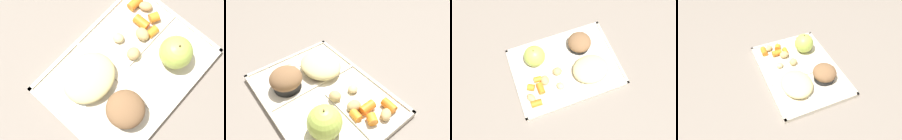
{
  "view_description": "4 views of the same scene",
  "coord_description": "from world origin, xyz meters",
  "views": [
    {
      "loc": [
        0.16,
        0.1,
        0.65
      ],
      "look_at": [
        0.03,
        -0.02,
        0.06
      ],
      "focal_mm": 44.94,
      "sensor_mm": 36.0,
      "label": 1
    },
    {
      "loc": [
        -0.3,
        0.19,
        0.42
      ],
      "look_at": [
        0.0,
        -0.05,
        0.07
      ],
      "focal_mm": 32.82,
      "sensor_mm": 36.0,
      "label": 2
    },
    {
      "loc": [
        -0.12,
        -0.31,
        0.74
      ],
      "look_at": [
        -0.01,
        -0.02,
        0.05
      ],
      "focal_mm": 35.17,
      "sensor_mm": 36.0,
      "label": 3
    },
    {
      "loc": [
        0.54,
        -0.27,
        0.64
      ],
      "look_at": [
        0.02,
        -0.05,
        0.05
      ],
      "focal_mm": 36.28,
      "sensor_mm": 36.0,
      "label": 4
    }
  ],
  "objects": [
    {
      "name": "plastic_fork",
      "position": [
        0.13,
        -0.03,
        0.01
      ],
      "size": [
        0.1,
        0.12,
        0.0
      ],
      "color": "white",
      "rests_on": "lunch_tray"
    },
    {
      "name": "bran_muffin",
      "position": [
        0.08,
        0.06,
        0.04
      ],
      "size": [
        0.09,
        0.09,
        0.06
      ],
      "color": "black",
      "rests_on": "lunch_tray"
    },
    {
      "name": "ground",
      "position": [
        0.0,
        0.0,
        0.0
      ],
      "size": [
        6.0,
        6.0,
        0.0
      ],
      "primitive_type": "plane",
      "color": "slate"
    },
    {
      "name": "carrot_slice_edge",
      "position": [
        -0.11,
        -0.02,
        0.02
      ],
      "size": [
        0.03,
        0.02,
        0.02
      ],
      "primitive_type": "cylinder",
      "rotation": [
        0.0,
        1.57,
        6.18
      ],
      "color": "orange",
      "rests_on": "lunch_tray"
    },
    {
      "name": "meatball_side",
      "position": [
        0.06,
        -0.04,
        0.03
      ],
      "size": [
        0.03,
        0.03,
        0.03
      ],
      "primitive_type": "sphere",
      "color": "#755B4C",
      "rests_on": "lunch_tray"
    },
    {
      "name": "carrot_slice_tilted",
      "position": [
        -0.14,
        -0.1,
        0.02
      ],
      "size": [
        0.04,
        0.02,
        0.02
      ],
      "primitive_type": "cylinder",
      "rotation": [
        0.0,
        1.57,
        3.09
      ],
      "color": "orange",
      "rests_on": "lunch_tray"
    },
    {
      "name": "meatball_center",
      "position": [
        0.06,
        -0.02,
        0.03
      ],
      "size": [
        0.03,
        0.03,
        0.03
      ],
      "primitive_type": "sphere",
      "color": "brown",
      "rests_on": "lunch_tray"
    },
    {
      "name": "carrot_slice_diagonal",
      "position": [
        -0.14,
        -0.04,
        0.03
      ],
      "size": [
        0.03,
        0.03,
        0.02
      ],
      "primitive_type": "cylinder",
      "rotation": [
        0.0,
        1.57,
        2.66
      ],
      "color": "orange",
      "rests_on": "lunch_tray"
    },
    {
      "name": "egg_noodle_pile",
      "position": [
        0.08,
        -0.05,
        0.03
      ],
      "size": [
        0.13,
        0.11,
        0.04
      ],
      "primitive_type": "ellipsoid",
      "color": "#D6C684",
      "rests_on": "lunch_tray"
    },
    {
      "name": "meatball_back",
      "position": [
        0.07,
        -0.04,
        0.03
      ],
      "size": [
        0.04,
        0.04,
        0.04
      ],
      "primitive_type": "sphere",
      "color": "brown",
      "rests_on": "lunch_tray"
    },
    {
      "name": "carrot_slice_center",
      "position": [
        -0.11,
        -0.05,
        0.03
      ],
      "size": [
        0.02,
        0.04,
        0.02
      ],
      "primitive_type": "cylinder",
      "rotation": [
        0.0,
        1.57,
        1.58
      ],
      "color": "orange",
      "rests_on": "lunch_tray"
    },
    {
      "name": "potato_chunk_corner",
      "position": [
        -0.15,
        -0.07,
        0.02
      ],
      "size": [
        0.04,
        0.04,
        0.02
      ],
      "primitive_type": "ellipsoid",
      "rotation": [
        0.0,
        0.0,
        5.21
      ],
      "color": "tan",
      "rests_on": "lunch_tray"
    },
    {
      "name": "potato_chunk_wedge",
      "position": [
        -0.04,
        -0.07,
        0.02
      ],
      "size": [
        0.03,
        0.04,
        0.02
      ],
      "primitive_type": "ellipsoid",
      "rotation": [
        0.0,
        0.0,
        0.4
      ],
      "color": "tan",
      "rests_on": "lunch_tray"
    },
    {
      "name": "potato_chunk_small",
      "position": [
        -0.09,
        -0.03,
        0.03
      ],
      "size": [
        0.03,
        0.04,
        0.03
      ],
      "primitive_type": "ellipsoid",
      "rotation": [
        0.0,
        0.0,
        3.03
      ],
      "color": "tan",
      "rests_on": "lunch_tray"
    },
    {
      "name": "green_apple",
      "position": [
        -0.09,
        0.06,
        0.05
      ],
      "size": [
        0.08,
        0.08,
        0.08
      ],
      "color": "#A8C14C",
      "rests_on": "lunch_tray"
    },
    {
      "name": "potato_chunk_large",
      "position": [
        -0.04,
        -0.01,
        0.03
      ],
      "size": [
        0.03,
        0.03,
        0.03
      ],
      "primitive_type": "ellipsoid",
      "rotation": [
        0.0,
        0.0,
        1.54
      ],
      "color": "tan",
      "rests_on": "lunch_tray"
    },
    {
      "name": "lunch_tray",
      "position": [
        -0.0,
        -0.0,
        0.01
      ],
      "size": [
        0.38,
        0.28,
        0.02
      ],
      "color": "beige",
      "rests_on": "ground"
    }
  ]
}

